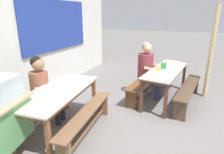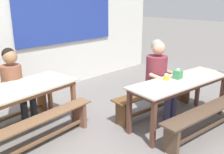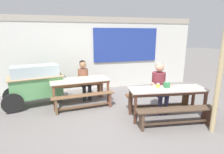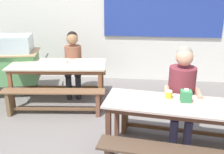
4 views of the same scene
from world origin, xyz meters
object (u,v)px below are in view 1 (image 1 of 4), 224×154
condiment_jar (158,68)px  wooden_support_post (211,53)px  bench_near_back (145,84)px  bench_near_front (188,92)px  dining_table_far (58,94)px  person_center_facing (43,85)px  soup_bowl (57,87)px  tissue_box (164,65)px  bench_far_front (87,120)px  bench_far_back (35,111)px  dining_table_near (167,72)px  person_right_near_table (147,66)px

condiment_jar → wooden_support_post: bearing=-54.2°
bench_near_back → bench_near_front: (-0.12, -1.00, 0.01)m
wooden_support_post → dining_table_far: bearing=137.6°
person_center_facing → soup_bowl: bearing=-101.8°
bench_near_front → condiment_jar: condiment_jar is taller
bench_near_back → bench_near_front: size_ratio=1.01×
bench_near_back → soup_bowl: size_ratio=11.00×
bench_near_front → soup_bowl: 2.80m
bench_near_front → tissue_box: tissue_box is taller
tissue_box → condiment_jar: 0.21m
bench_far_front → tissue_box: (1.97, -0.89, 0.54)m
dining_table_far → condiment_jar: condiment_jar is taller
bench_near_front → wooden_support_post: wooden_support_post is taller
bench_far_back → soup_bowl: size_ratio=9.94×
bench_near_front → dining_table_near: bearing=82.9°
bench_far_front → condiment_jar: bearing=-24.5°
person_right_near_table → soup_bowl: bearing=150.8°
bench_far_back → wooden_support_post: (2.63, -2.86, 0.78)m
person_right_near_table → condiment_jar: person_right_near_table is taller
dining_table_far → soup_bowl: bearing=39.6°
person_center_facing → soup_bowl: size_ratio=7.35×
bench_far_back → person_center_facing: (0.21, -0.05, 0.42)m
bench_near_back → dining_table_far: bearing=154.7°
soup_bowl → person_center_facing: bearing=78.2°
person_center_facing → wooden_support_post: size_ratio=0.58×
soup_bowl → tissue_box: bearing=-37.0°
bench_near_front → bench_near_back: bearing=82.9°
bench_near_back → soup_bowl: (-1.98, 1.04, 0.49)m
dining_table_near → person_right_near_table: person_right_near_table is taller
person_right_near_table → bench_far_back: bearing=143.7°
dining_table_near → tissue_box: 0.17m
bench_far_front → bench_near_front: size_ratio=0.94×
tissue_box → condiment_jar: bearing=156.8°
condiment_jar → soup_bowl: (-1.75, 1.38, -0.03)m
wooden_support_post → bench_near_front: bearing=149.1°
person_center_facing → condiment_jar: person_center_facing is taller
bench_far_front → bench_near_back: (2.02, -0.48, 0.00)m
dining_table_near → wooden_support_post: (0.58, -0.88, 0.40)m
tissue_box → soup_bowl: tissue_box is taller
dining_table_near → wooden_support_post: wooden_support_post is taller
bench_far_back → bench_near_back: 2.58m
dining_table_far → bench_near_front: dining_table_far is taller
bench_far_front → person_right_near_table: bearing=-14.8°
tissue_box → condiment_jar: (-0.19, 0.08, -0.02)m
dining_table_far → dining_table_near: same height
dining_table_near → bench_near_back: bearing=82.9°
soup_bowl → dining_table_near: bearing=-38.8°
person_center_facing → soup_bowl: 0.40m
bench_near_front → condiment_jar: size_ratio=19.12×
person_center_facing → wooden_support_post: bearing=-49.2°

